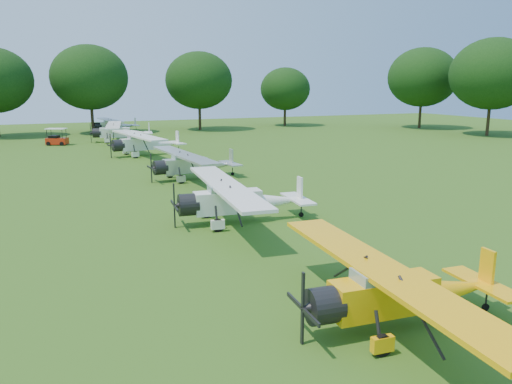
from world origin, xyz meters
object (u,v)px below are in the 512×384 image
aircraft_5 (144,142)px  golf_cart (57,139)px  aircraft_3 (238,198)px  aircraft_4 (192,163)px  aircraft_7 (114,124)px  aircraft_2 (399,288)px  aircraft_6 (120,131)px

aircraft_5 → golf_cart: bearing=112.6°
aircraft_3 → aircraft_5: 27.57m
golf_cart → aircraft_4: bearing=-47.7°
aircraft_5 → golf_cart: aircraft_5 is taller
aircraft_5 → aircraft_7: bearing=79.8°
aircraft_7 → golf_cart: 16.28m
aircraft_2 → aircraft_6: aircraft_6 is taller
aircraft_4 → golf_cart: (-9.05, 27.70, -0.61)m
aircraft_3 → aircraft_5: aircraft_5 is taller
aircraft_7 → aircraft_3: bearing=-97.8°
aircraft_5 → golf_cart: size_ratio=4.53×
aircraft_3 → aircraft_6: size_ratio=0.96×
aircraft_4 → aircraft_7: bearing=85.7°
aircraft_6 → aircraft_7: aircraft_6 is taller
aircraft_3 → golf_cart: 41.41m
aircraft_7 → golf_cart: aircraft_7 is taller
aircraft_6 → golf_cart: (-7.53, -0.51, -0.74)m
aircraft_6 → golf_cart: aircraft_6 is taller
aircraft_5 → aircraft_3: bearing=-99.8°
aircraft_2 → aircraft_6: (-0.67, 54.02, 0.15)m
aircraft_3 → aircraft_7: size_ratio=1.08×
aircraft_5 → aircraft_6: 13.59m
aircraft_6 → aircraft_2: bearing=-80.4°
aircraft_2 → aircraft_5: (-0.05, 40.44, 0.14)m
aircraft_3 → aircraft_4: bearing=90.3°
aircraft_2 → golf_cart: (-8.19, 53.50, -0.59)m
aircraft_2 → aircraft_5: size_ratio=0.90×
aircraft_3 → aircraft_2: bearing=-83.6°
aircraft_4 → aircraft_7: (-0.50, 41.55, -0.04)m
aircraft_3 → aircraft_6: aircraft_6 is taller
aircraft_3 → golf_cart: (-7.94, 40.64, -0.68)m
aircraft_2 → aircraft_7: (0.36, 67.35, -0.01)m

